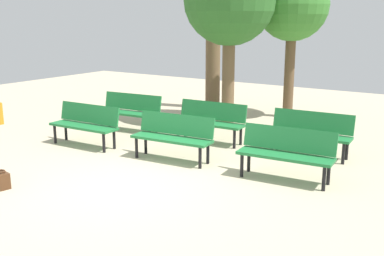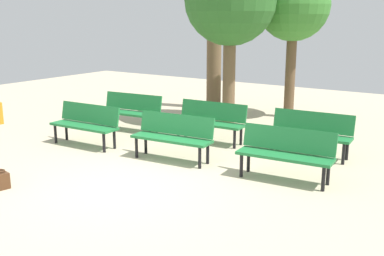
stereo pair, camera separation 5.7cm
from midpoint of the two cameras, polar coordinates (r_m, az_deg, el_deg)
name	(u,v)px [view 1 (the left image)]	position (r m, az deg, el deg)	size (l,w,h in m)	color
ground_plane	(124,184)	(7.76, -8.58, -6.90)	(24.00, 24.00, 0.00)	#BCAD8E
bench_r0_c0	(86,122)	(10.11, -13.15, 0.69)	(1.62, 0.55, 0.87)	#1E7238
bench_r0_c1	(173,134)	(8.84, -2.50, -0.78)	(1.64, 0.62, 0.87)	#1E7238
bench_r0_c2	(286,151)	(7.91, 11.37, -2.77)	(1.63, 0.61, 0.87)	#1E7238
bench_r1_c0	(130,110)	(11.32, -7.81, 2.27)	(1.64, 0.64, 0.87)	#1E7238
bench_r1_c1	(210,119)	(10.14, 2.11, 1.08)	(1.62, 0.57, 0.87)	#1E7238
bench_r1_c2	(311,131)	(9.38, 14.26, -0.36)	(1.63, 0.59, 0.87)	#1E7238
tree_0	(213,59)	(13.87, 2.48, 8.56)	(0.44, 0.44, 2.98)	brown
tree_1	(293,6)	(12.81, 12.18, 14.46)	(1.91, 1.91, 3.96)	brown
tree_2	(230,1)	(11.84, 4.52, 15.40)	(2.29, 2.29, 4.27)	brown
handbag	(1,180)	(8.10, -22.70, -5.93)	(0.35, 0.24, 0.29)	#4C2D19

